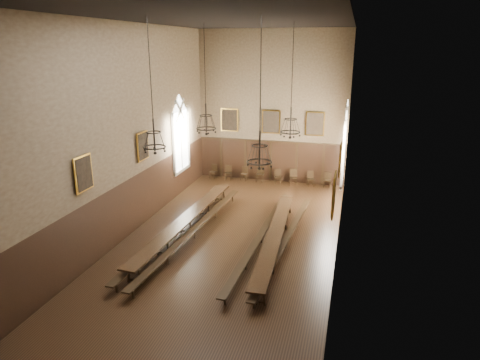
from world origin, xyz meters
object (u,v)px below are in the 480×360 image
at_px(chair_7, 327,183).
at_px(chandelier_back_left, 206,122).
at_px(table_right, 275,241).
at_px(chandelier_back_right, 290,125).
at_px(bench_left_inner, 195,232).
at_px(bench_right_outer, 286,242).
at_px(bench_right_inner, 262,236).
at_px(chair_6, 311,181).
at_px(chair_4, 278,179).
at_px(chair_1, 228,175).
at_px(chair_3, 260,177).
at_px(chair_5, 293,180).
at_px(chandelier_front_right, 260,153).
at_px(bench_left_outer, 175,229).
at_px(table_left, 186,226).
at_px(chandelier_front_left, 154,138).
at_px(chair_2, 244,176).
at_px(chair_0, 213,174).

bearing_deg(chair_7, chandelier_back_left, -127.97).
height_order(table_right, chandelier_back_right, chandelier_back_right).
height_order(bench_left_inner, bench_right_outer, bench_left_inner).
distance_m(bench_right_inner, chair_6, 8.45).
bearing_deg(bench_right_outer, chair_4, 102.42).
bearing_deg(chair_4, chair_6, -15.90).
bearing_deg(chair_4, chair_1, 165.63).
xyz_separation_m(chair_3, chair_5, (2.09, -0.05, -0.01)).
bearing_deg(chair_4, chandelier_front_right, -99.03).
bearing_deg(chair_5, bench_left_outer, -132.13).
height_order(table_left, chandelier_front_left, chandelier_front_left).
bearing_deg(chandelier_front_left, chandelier_front_right, 3.95).
bearing_deg(table_left, chandelier_front_left, -86.29).
height_order(table_right, chair_4, chair_4).
distance_m(table_left, chair_4, 8.76).
bearing_deg(bench_left_outer, chandelier_back_right, 26.04).
bearing_deg(chair_2, chair_0, -172.12).
xyz_separation_m(chair_2, chair_4, (2.13, -0.05, 0.00)).
bearing_deg(chair_0, bench_left_outer, -69.43).
xyz_separation_m(bench_right_outer, chandelier_back_right, (-0.31, 2.23, 4.47)).
bearing_deg(chandelier_front_right, bench_right_outer, 75.69).
relative_size(chair_3, chair_6, 1.10).
bearing_deg(chandelier_back_left, chair_6, 54.63).
distance_m(bench_left_outer, chair_6, 9.98).
relative_size(table_left, chandelier_front_right, 2.02).
relative_size(chandelier_back_left, chandelier_front_left, 1.07).
relative_size(bench_left_outer, chair_0, 11.79).
height_order(chair_3, chair_7, chair_3).
height_order(chandelier_back_left, chandelier_back_right, same).
bearing_deg(table_right, chair_5, 93.20).
bearing_deg(table_left, bench_left_outer, -145.16).
xyz_separation_m(bench_left_inner, chair_6, (4.10, 8.71, -0.04)).
height_order(bench_left_outer, chandelier_front_left, chandelier_front_left).
bearing_deg(chair_6, chair_0, 160.86).
xyz_separation_m(chair_5, chandelier_front_left, (-3.41, -11.31, 4.68)).
xyz_separation_m(chair_7, chandelier_back_left, (-5.33, -6.16, 4.40)).
relative_size(chair_0, chandelier_back_left, 0.19).
xyz_separation_m(chair_0, chair_5, (5.10, 0.01, 0.02)).
xyz_separation_m(bench_right_inner, chair_5, (0.15, 8.35, -0.01)).
distance_m(bench_left_outer, chair_1, 8.57).
bearing_deg(bench_right_outer, chair_0, 125.15).
distance_m(table_right, chair_5, 8.78).
bearing_deg(chandelier_front_right, bench_right_inner, 99.40).
xyz_separation_m(bench_right_inner, chair_4, (-0.82, 8.38, -0.04)).
xyz_separation_m(chair_1, chair_4, (3.13, 0.06, -0.01)).
bearing_deg(chandelier_front_left, chair_1, 93.53).
bearing_deg(bench_left_outer, chair_5, 65.04).
height_order(bench_left_inner, chandelier_back_left, chandelier_back_left).
bearing_deg(bench_right_inner, bench_left_outer, -176.29).
height_order(chair_3, chair_4, chair_3).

